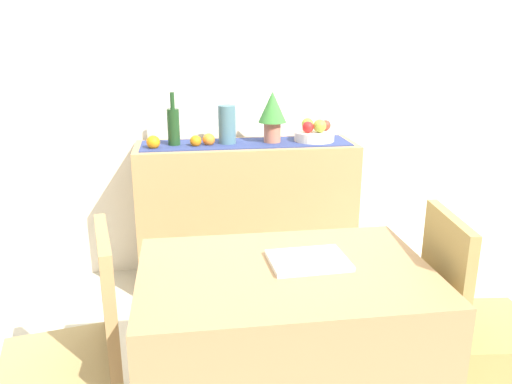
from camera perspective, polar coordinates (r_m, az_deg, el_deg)
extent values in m
cube|color=beige|center=(2.64, 0.93, -18.71)|extent=(6.40, 6.40, 0.02)
cube|color=silver|center=(3.31, -2.28, 13.94)|extent=(6.40, 0.06, 2.70)
cube|color=tan|center=(3.24, -1.06, -2.41)|extent=(1.33, 0.42, 0.90)
cube|color=navy|center=(3.12, -1.11, 5.45)|extent=(1.25, 0.32, 0.01)
cylinder|color=white|center=(3.19, 6.48, 6.18)|extent=(0.24, 0.24, 0.06)
sphere|color=#90A237|center=(3.15, 7.09, 7.29)|extent=(0.08, 0.08, 0.08)
sphere|color=olive|center=(3.23, 5.74, 7.53)|extent=(0.07, 0.07, 0.07)
sphere|color=red|center=(3.14, 5.79, 7.19)|extent=(0.07, 0.07, 0.07)
sphere|color=#B93425|center=(3.23, 7.73, 7.35)|extent=(0.06, 0.06, 0.06)
cylinder|color=#1D411D|center=(3.08, -9.15, 7.09)|extent=(0.07, 0.07, 0.22)
cylinder|color=#1D411D|center=(3.05, -9.29, 10.01)|extent=(0.03, 0.03, 0.10)
cylinder|color=slate|center=(3.09, -3.23, 7.44)|extent=(0.10, 0.10, 0.23)
cylinder|color=#BC7056|center=(3.13, 1.81, 6.61)|extent=(0.10, 0.10, 0.13)
cone|color=#397F35|center=(3.11, 1.84, 9.43)|extent=(0.17, 0.17, 0.18)
sphere|color=orange|center=(3.05, -6.72, 5.64)|extent=(0.07, 0.07, 0.07)
sphere|color=orange|center=(3.07, -5.26, 5.82)|extent=(0.07, 0.07, 0.07)
sphere|color=orange|center=(3.02, -11.35, 5.45)|extent=(0.08, 0.08, 0.08)
cube|color=#A98054|center=(2.03, 3.12, -18.01)|extent=(1.04, 0.71, 0.74)
cube|color=white|center=(1.89, 5.82, -7.58)|extent=(0.29, 0.22, 0.02)
cube|color=#AC8452|center=(1.89, -16.15, -10.75)|extent=(0.11, 0.40, 0.45)
cube|color=tan|center=(2.38, 23.33, -17.92)|extent=(0.44, 0.44, 0.45)
cube|color=tan|center=(2.09, 20.29, -8.36)|extent=(0.08, 0.40, 0.45)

